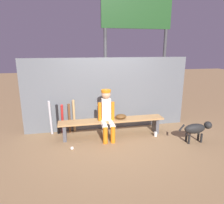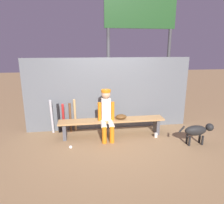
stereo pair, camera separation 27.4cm
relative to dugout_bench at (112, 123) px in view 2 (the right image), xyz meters
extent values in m
plane|color=olive|center=(0.00, 0.00, -0.35)|extent=(30.00, 30.00, 0.00)
cube|color=#595E63|center=(0.00, 0.55, 0.62)|extent=(4.41, 0.03, 1.93)
cube|color=#AD7F4C|center=(0.00, 0.00, 0.07)|extent=(2.63, 0.36, 0.04)
cube|color=#4C4C51|center=(-1.17, 0.00, -0.15)|extent=(0.08, 0.29, 0.40)
cube|color=#4C4C51|center=(1.17, 0.00, -0.15)|extent=(0.08, 0.29, 0.40)
cube|color=silver|center=(-0.15, 0.00, 0.36)|extent=(0.22, 0.13, 0.54)
sphere|color=tan|center=(-0.15, 0.00, 0.75)|extent=(0.22, 0.22, 0.22)
cylinder|color=orange|center=(-0.15, 0.00, 0.82)|extent=(0.23, 0.23, 0.06)
cylinder|color=silver|center=(-0.24, -0.19, 0.05)|extent=(0.13, 0.38, 0.13)
cylinder|color=orange|center=(-0.24, -0.38, -0.15)|extent=(0.11, 0.11, 0.40)
cylinder|color=orange|center=(-0.31, -0.02, 0.31)|extent=(0.09, 0.09, 0.46)
cylinder|color=silver|center=(-0.06, -0.19, 0.05)|extent=(0.13, 0.38, 0.13)
cylinder|color=orange|center=(-0.06, -0.38, -0.15)|extent=(0.11, 0.11, 0.40)
cylinder|color=orange|center=(0.01, -0.02, 0.31)|extent=(0.09, 0.09, 0.46)
ellipsoid|color=#593819|center=(0.23, 0.00, 0.15)|extent=(0.28, 0.20, 0.12)
cylinder|color=tan|center=(-0.92, 0.46, 0.09)|extent=(0.07, 0.15, 0.88)
cylinder|color=brown|center=(-1.04, 0.38, 0.06)|extent=(0.07, 0.15, 0.81)
cylinder|color=#B22323|center=(-1.22, 0.37, 0.06)|extent=(0.09, 0.26, 0.81)
cylinder|color=black|center=(-1.34, 0.37, 0.06)|extent=(0.07, 0.16, 0.81)
cylinder|color=#B7B7BC|center=(-1.51, 0.39, 0.10)|extent=(0.09, 0.16, 0.90)
sphere|color=white|center=(-1.01, -0.55, -0.31)|extent=(0.07, 0.07, 0.07)
cylinder|color=silver|center=(1.07, -0.25, -0.29)|extent=(0.08, 0.08, 0.11)
cylinder|color=silver|center=(-0.09, 0.05, 0.15)|extent=(0.08, 0.08, 0.11)
cylinder|color=#3F3F42|center=(0.12, 1.56, 1.02)|extent=(0.10, 0.10, 2.73)
cylinder|color=#3F3F42|center=(2.05, 1.56, 1.02)|extent=(0.10, 0.10, 2.73)
cube|color=#1E471E|center=(1.08, 1.56, 2.85)|extent=(2.18, 0.08, 0.94)
ellipsoid|color=black|center=(1.82, -0.74, -0.01)|extent=(0.52, 0.20, 0.24)
sphere|color=black|center=(2.16, -0.74, 0.05)|extent=(0.18, 0.18, 0.18)
cylinder|color=black|center=(1.48, -0.74, 0.04)|extent=(0.15, 0.04, 0.16)
cylinder|color=black|center=(1.98, -0.68, -0.24)|extent=(0.05, 0.05, 0.22)
cylinder|color=black|center=(1.98, -0.80, -0.24)|extent=(0.05, 0.05, 0.22)
cylinder|color=black|center=(1.66, -0.68, -0.24)|extent=(0.05, 0.05, 0.22)
cylinder|color=black|center=(1.66, -0.80, -0.24)|extent=(0.05, 0.05, 0.22)
camera|label=1|loc=(-0.97, -4.69, 1.81)|focal=32.63mm
camera|label=2|loc=(-0.70, -4.74, 1.81)|focal=32.63mm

